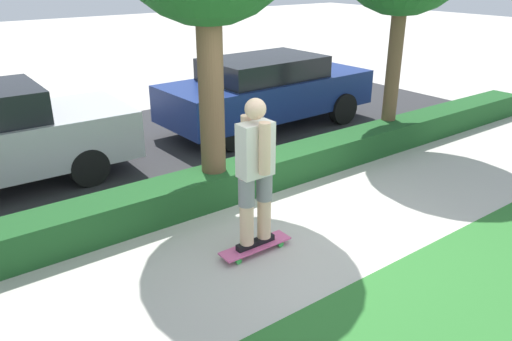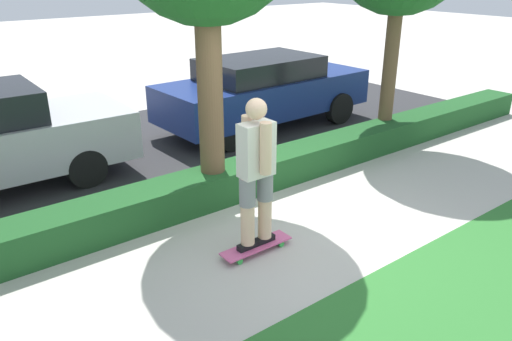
# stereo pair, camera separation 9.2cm
# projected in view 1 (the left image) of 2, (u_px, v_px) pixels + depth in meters

# --- Properties ---
(ground_plane) EXTENTS (60.00, 60.00, 0.00)m
(ground_plane) POSITION_uv_depth(u_px,v_px,m) (300.00, 242.00, 6.15)
(ground_plane) COLOR #BCB7AD
(street_asphalt) EXTENTS (15.25, 5.00, 0.01)m
(street_asphalt) POSITION_uv_depth(u_px,v_px,m) (151.00, 148.00, 9.26)
(street_asphalt) COLOR #2D2D30
(street_asphalt) RESTS_ON ground_plane
(hedge_row) EXTENTS (15.25, 0.60, 0.47)m
(hedge_row) POSITION_uv_depth(u_px,v_px,m) (228.00, 182.00, 7.25)
(hedge_row) COLOR #1E5123
(hedge_row) RESTS_ON ground_plane
(skateboard) EXTENTS (0.91, 0.24, 0.09)m
(skateboard) POSITION_uv_depth(u_px,v_px,m) (255.00, 246.00, 5.91)
(skateboard) COLOR #DB5B93
(skateboard) RESTS_ON ground_plane
(skater_person) EXTENTS (0.51, 0.46, 1.78)m
(skater_person) POSITION_uv_depth(u_px,v_px,m) (255.00, 171.00, 5.54)
(skater_person) COLOR black
(skater_person) RESTS_ON skateboard
(parked_car_middle) EXTENTS (4.57, 1.84, 1.46)m
(parked_car_middle) POSITION_uv_depth(u_px,v_px,m) (267.00, 90.00, 10.22)
(parked_car_middle) COLOR navy
(parked_car_middle) RESTS_ON ground_plane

